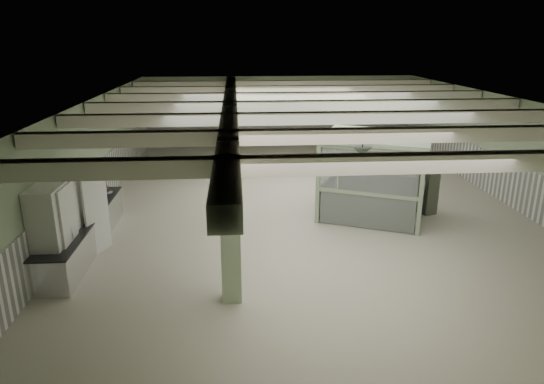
{
  "coord_description": "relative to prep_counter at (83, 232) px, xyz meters",
  "views": [
    {
      "loc": [
        -2.35,
        -15.51,
        5.51
      ],
      "look_at": [
        -1.34,
        -2.38,
        1.3
      ],
      "focal_mm": 32.0,
      "sensor_mm": 36.0,
      "label": 1
    }
  ],
  "objects": [
    {
      "name": "pitcher_near",
      "position": [
        -0.05,
        -1.27,
        0.56
      ],
      "size": [
        0.19,
        0.21,
        0.25
      ],
      "primitive_type": null,
      "rotation": [
        0.0,
        0.0,
        0.11
      ],
      "color": "silver",
      "rests_on": "prep_counter"
    },
    {
      "name": "walkin_cooler",
      "position": [
        -0.08,
        -1.03,
        0.75
      ],
      "size": [
        1.0,
        2.65,
        2.43
      ],
      "color": "silver",
      "rests_on": "floor"
    },
    {
      "name": "orange_bowl",
      "position": [
        0.1,
        -1.42,
        0.48
      ],
      "size": [
        0.31,
        0.31,
        0.08
      ],
      "primitive_type": "cylinder",
      "rotation": [
        0.0,
        0.0,
        0.4
      ],
      "color": "#B2B2B7",
      "rests_on": "prep_counter"
    },
    {
      "name": "beam_d",
      "position": [
        6.54,
        2.96,
        2.96
      ],
      "size": [
        13.9,
        0.35,
        0.32
      ],
      "primitive_type": "cube",
      "color": "white",
      "rests_on": "ceiling"
    },
    {
      "name": "column_d",
      "position": [
        4.04,
        10.96,
        1.34
      ],
      "size": [
        0.42,
        0.42,
        3.6
      ],
      "primitive_type": "cube",
      "color": "#B0C9A2",
      "rests_on": "floor"
    },
    {
      "name": "wall_right",
      "position": [
        13.54,
        2.96,
        1.34
      ],
      "size": [
        0.02,
        20.0,
        3.6
      ],
      "primitive_type": "cube",
      "color": "#99B08D",
      "rests_on": "floor"
    },
    {
      "name": "beam_g",
      "position": [
        6.54,
        10.46,
        2.96
      ],
      "size": [
        13.9,
        0.35,
        0.32
      ],
      "primitive_type": "cube",
      "color": "white",
      "rests_on": "ceiling"
    },
    {
      "name": "floor",
      "position": [
        6.54,
        2.96,
        -0.46
      ],
      "size": [
        20.0,
        20.0,
        0.0
      ],
      "primitive_type": "plane",
      "color": "beige",
      "rests_on": "ground"
    },
    {
      "name": "wainscot_right",
      "position": [
        13.52,
        2.96,
        0.29
      ],
      "size": [
        0.05,
        19.9,
        1.5
      ],
      "primitive_type": "cube",
      "color": "white",
      "rests_on": "floor"
    },
    {
      "name": "column_c",
      "position": [
        4.04,
        6.96,
        1.34
      ],
      "size": [
        0.42,
        0.42,
        3.6
      ],
      "primitive_type": "cube",
      "color": "#B0C9A2",
      "rests_on": "floor"
    },
    {
      "name": "girder",
      "position": [
        4.04,
        2.96,
        2.92
      ],
      "size": [
        0.45,
        19.9,
        0.4
      ],
      "primitive_type": "cube",
      "color": "white",
      "rests_on": "ceiling"
    },
    {
      "name": "beam_f",
      "position": [
        6.54,
        7.96,
        2.96
      ],
      "size": [
        13.9,
        0.35,
        0.32
      ],
      "primitive_type": "cube",
      "color": "white",
      "rests_on": "ceiling"
    },
    {
      "name": "beam_b",
      "position": [
        6.54,
        -2.04,
        2.96
      ],
      "size": [
        13.9,
        0.35,
        0.32
      ],
      "primitive_type": "cube",
      "color": "white",
      "rests_on": "ceiling"
    },
    {
      "name": "beam_a",
      "position": [
        6.54,
        -4.54,
        2.96
      ],
      "size": [
        13.9,
        0.35,
        0.32
      ],
      "primitive_type": "cube",
      "color": "white",
      "rests_on": "ceiling"
    },
    {
      "name": "prep_counter",
      "position": [
        0.0,
        0.0,
        0.0
      ],
      "size": [
        0.96,
        5.5,
        0.91
      ],
      "color": "silver",
      "rests_on": "floor"
    },
    {
      "name": "pendant_mid",
      "position": [
        7.04,
        3.46,
        2.59
      ],
      "size": [
        0.44,
        0.44,
        0.22
      ],
      "primitive_type": "cone",
      "rotation": [
        3.14,
        0.0,
        0.0
      ],
      "color": "#2E3D2E",
      "rests_on": "ceiling"
    },
    {
      "name": "pendant_front",
      "position": [
        7.04,
        -2.04,
        2.59
      ],
      "size": [
        0.44,
        0.44,
        0.22
      ],
      "primitive_type": "cone",
      "rotation": [
        3.14,
        0.0,
        0.0
      ],
      "color": "#2E3D2E",
      "rests_on": "ceiling"
    },
    {
      "name": "wall_left",
      "position": [
        -0.46,
        2.96,
        1.34
      ],
      "size": [
        0.02,
        20.0,
        3.6
      ],
      "primitive_type": "cube",
      "color": "#99B08D",
      "rests_on": "floor"
    },
    {
      "name": "column_a",
      "position": [
        4.04,
        -3.04,
        1.34
      ],
      "size": [
        0.42,
        0.42,
        3.6
      ],
      "primitive_type": "cube",
      "color": "#B0C9A2",
      "rests_on": "floor"
    },
    {
      "name": "wainscot_left",
      "position": [
        -0.43,
        2.96,
        0.29
      ],
      "size": [
        0.05,
        19.9,
        1.5
      ],
      "primitive_type": "cube",
      "color": "white",
      "rests_on": "floor"
    },
    {
      "name": "beam_e",
      "position": [
        6.54,
        5.46,
        2.96
      ],
      "size": [
        13.9,
        0.35,
        0.32
      ],
      "primitive_type": "cube",
      "color": "white",
      "rests_on": "ceiling"
    },
    {
      "name": "column_b",
      "position": [
        4.04,
        1.96,
        1.34
      ],
      "size": [
        0.42,
        0.42,
        3.6
      ],
      "primitive_type": "cube",
      "color": "#B0C9A2",
      "rests_on": "floor"
    },
    {
      "name": "filing_cabinet",
      "position": [
        10.37,
        2.08,
        0.24
      ],
      "size": [
        0.64,
        0.75,
        1.39
      ],
      "primitive_type": "cube",
      "rotation": [
        0.0,
        0.0,
        0.33
      ],
      "color": "#5C6050",
      "rests_on": "floor"
    },
    {
      "name": "ceiling",
      "position": [
        6.54,
        2.96,
        3.14
      ],
      "size": [
        14.0,
        20.0,
        0.02
      ],
      "primitive_type": "cube",
      "color": "silver",
      "rests_on": "wall_back"
    },
    {
      "name": "wainscot_back",
      "position": [
        6.54,
        12.94,
        0.29
      ],
      "size": [
        13.9,
        0.05,
        1.5
      ],
      "primitive_type": "cube",
      "color": "white",
      "rests_on": "floor"
    },
    {
      "name": "beam_c",
      "position": [
        6.54,
        0.46,
        2.96
      ],
      "size": [
        13.9,
        0.35,
        0.32
      ],
      "primitive_type": "cube",
      "color": "white",
      "rests_on": "ceiling"
    },
    {
      "name": "veg_colander",
      "position": [
        0.13,
        2.04,
        0.55
      ],
      "size": [
        0.53,
        0.53,
        0.23
      ],
      "primitive_type": null,
      "rotation": [
        0.0,
        0.0,
        -0.07
      ],
      "color": "#45454B",
      "rests_on": "prep_counter"
    },
    {
      "name": "wall_back",
      "position": [
        6.54,
        12.96,
        1.34
      ],
      "size": [
        14.0,
        0.02,
        3.6
      ],
      "primitive_type": "cube",
      "color": "#99B08D",
      "rests_on": "floor"
    },
    {
      "name": "pitcher_far",
      "position": [
        0.12,
        0.82,
        0.6
      ],
      "size": [
        0.3,
        0.32,
        0.32
      ],
      "primitive_type": null,
      "rotation": [
        0.0,
        0.0,
        0.43
      ],
      "color": "silver",
      "rests_on": "prep_counter"
    },
    {
      "name": "pendant_back",
      "position": [
        7.04,
        8.46,
        2.59
      ],
      "size": [
        0.44,
        0.44,
        0.22
      ],
      "primitive_type": "cone",
      "rotation": [
        3.14,
        0.0,
        0.0
      ],
      "color": "#2E3D2E",
      "rests_on": "ceiling"
    },
    {
      "name": "guard_booth",
      "position": [
        8.56,
        1.94,
        1.32
      ],
      "size": [
        4.11,
        3.86,
        2.63
      ],
      "rotation": [
        0.0,
        0.0,
        -0.42
      ],
      "color": "#90A383",
      "rests_on": "floor"
    },
    {
      "name": "wall_front",
      "position": [
        6.54,
        -7.04,
        1.34
      ],
      "size": [
        14.0,
        0.02,
        3.6
      ],
      "primitive_type": "cube",
      "color": "#99B08D",
      "rests_on": "floor"
    }
  ]
}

